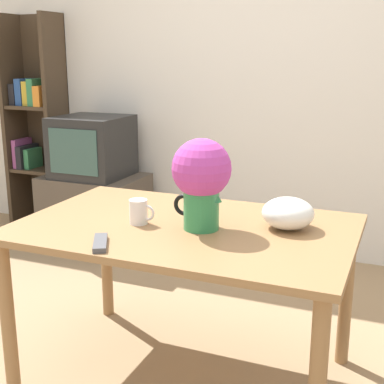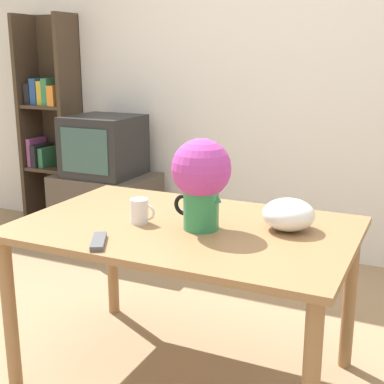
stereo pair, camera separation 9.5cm
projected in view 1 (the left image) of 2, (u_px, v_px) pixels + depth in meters
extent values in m
cube|color=silver|center=(266.00, 73.00, 3.74)|extent=(8.00, 0.05, 2.60)
cube|color=olive|center=(185.00, 228.00, 2.26)|extent=(1.40, 0.91, 0.03)
cylinder|color=olive|center=(8.00, 319.00, 2.24)|extent=(0.06, 0.06, 0.69)
cylinder|color=olive|center=(106.00, 256.00, 2.94)|extent=(0.06, 0.06, 0.69)
cylinder|color=olive|center=(346.00, 295.00, 2.47)|extent=(0.06, 0.06, 0.69)
cylinder|color=#2D844C|center=(201.00, 209.00, 2.19)|extent=(0.15, 0.15, 0.17)
cone|color=#2D844C|center=(216.00, 196.00, 2.15)|extent=(0.05, 0.05, 0.04)
torus|color=black|center=(184.00, 205.00, 2.22)|extent=(0.09, 0.02, 0.09)
sphere|color=#3D7033|center=(201.00, 179.00, 2.16)|extent=(0.18, 0.18, 0.18)
sphere|color=#B23D99|center=(202.00, 168.00, 2.15)|extent=(0.24, 0.24, 0.24)
cylinder|color=white|center=(138.00, 212.00, 2.26)|extent=(0.08, 0.08, 0.11)
torus|color=white|center=(147.00, 213.00, 2.25)|extent=(0.07, 0.01, 0.07)
ellipsoid|color=white|center=(288.00, 213.00, 2.20)|extent=(0.22, 0.22, 0.13)
cube|color=#4C4C51|center=(100.00, 243.00, 2.01)|extent=(0.13, 0.18, 0.02)
cube|color=#4C4238|center=(95.00, 210.00, 4.09)|extent=(0.74, 0.52, 0.54)
cube|color=black|center=(92.00, 146.00, 3.96)|extent=(0.50, 0.49, 0.45)
cube|color=#33514C|center=(73.00, 152.00, 3.74)|extent=(0.39, 0.01, 0.32)
cube|color=#423323|center=(15.00, 123.00, 4.47)|extent=(0.04, 0.30, 1.74)
cube|color=#423323|center=(58.00, 125.00, 4.31)|extent=(0.04, 0.30, 1.74)
cube|color=#423323|center=(47.00, 122.00, 4.51)|extent=(0.47, 0.01, 1.74)
cube|color=#423323|center=(39.00, 170.00, 4.48)|extent=(0.39, 0.27, 0.03)
cube|color=#934784|center=(22.00, 153.00, 4.50)|extent=(0.04, 0.21, 0.24)
cube|color=black|center=(28.00, 156.00, 4.49)|extent=(0.05, 0.24, 0.19)
cube|color=#337A4C|center=(33.00, 158.00, 4.47)|extent=(0.05, 0.19, 0.16)
cube|color=#423323|center=(35.00, 107.00, 4.35)|extent=(0.39, 0.27, 0.03)
cube|color=black|center=(18.00, 94.00, 4.38)|extent=(0.05, 0.18, 0.17)
cube|color=#284C8E|center=(25.00, 92.00, 4.35)|extent=(0.06, 0.18, 0.21)
cube|color=gold|center=(32.00, 93.00, 4.32)|extent=(0.06, 0.18, 0.19)
cube|color=#337A4C|center=(38.00, 92.00, 4.30)|extent=(0.06, 0.22, 0.21)
cube|color=orange|center=(45.00, 96.00, 4.28)|extent=(0.06, 0.24, 0.16)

